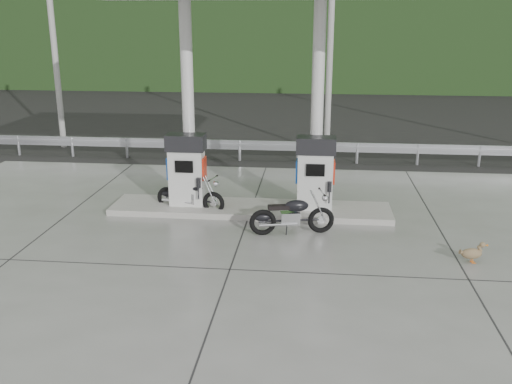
# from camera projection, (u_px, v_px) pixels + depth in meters

# --- Properties ---
(ground) EXTENTS (160.00, 160.00, 0.00)m
(ground) POSITION_uv_depth(u_px,v_px,m) (237.00, 251.00, 12.01)
(ground) COLOR black
(ground) RESTS_ON ground
(forecourt_apron) EXTENTS (18.00, 14.00, 0.02)m
(forecourt_apron) POSITION_uv_depth(u_px,v_px,m) (237.00, 250.00, 12.00)
(forecourt_apron) COLOR slate
(forecourt_apron) RESTS_ON ground
(pump_island) EXTENTS (7.00, 1.40, 0.15)m
(pump_island) POSITION_uv_depth(u_px,v_px,m) (250.00, 209.00, 14.36)
(pump_island) COLOR gray
(pump_island) RESTS_ON forecourt_apron
(gas_pump_left) EXTENTS (0.95, 0.55, 1.80)m
(gas_pump_left) POSITION_uv_depth(u_px,v_px,m) (187.00, 170.00, 14.24)
(gas_pump_left) COLOR silver
(gas_pump_left) RESTS_ON pump_island
(gas_pump_right) EXTENTS (0.95, 0.55, 1.80)m
(gas_pump_right) POSITION_uv_depth(u_px,v_px,m) (315.00, 173.00, 13.92)
(gas_pump_right) COLOR silver
(gas_pump_right) RESTS_ON pump_island
(canopy_column_left) EXTENTS (0.30, 0.30, 5.00)m
(canopy_column_left) POSITION_uv_depth(u_px,v_px,m) (188.00, 104.00, 14.16)
(canopy_column_left) COLOR white
(canopy_column_left) RESTS_ON pump_island
(canopy_column_right) EXTENTS (0.30, 0.30, 5.00)m
(canopy_column_right) POSITION_uv_depth(u_px,v_px,m) (317.00, 105.00, 13.84)
(canopy_column_right) COLOR white
(canopy_column_right) RESTS_ON pump_island
(guardrail) EXTENTS (26.00, 0.16, 1.42)m
(guardrail) POSITION_uv_depth(u_px,v_px,m) (269.00, 141.00, 19.42)
(guardrail) COLOR #ACAEB4
(guardrail) RESTS_ON ground
(road) EXTENTS (60.00, 7.00, 0.01)m
(road) POSITION_uv_depth(u_px,v_px,m) (276.00, 141.00, 22.95)
(road) COLOR black
(road) RESTS_ON ground
(utility_pole_a) EXTENTS (0.22, 0.22, 8.00)m
(utility_pole_a) POSITION_uv_depth(u_px,v_px,m) (53.00, 39.00, 20.69)
(utility_pole_a) COLOR #999993
(utility_pole_a) RESTS_ON ground
(utility_pole_b) EXTENTS (0.22, 0.22, 8.00)m
(utility_pole_b) POSITION_uv_depth(u_px,v_px,m) (330.00, 40.00, 19.70)
(utility_pole_b) COLOR #999993
(utility_pole_b) RESTS_ON ground
(tree_band) EXTENTS (80.00, 6.00, 6.00)m
(tree_band) POSITION_uv_depth(u_px,v_px,m) (295.00, 45.00, 39.70)
(tree_band) COLOR black
(tree_band) RESTS_ON ground
(forested_hills) EXTENTS (100.00, 40.00, 140.00)m
(forested_hills) POSITION_uv_depth(u_px,v_px,m) (304.00, 60.00, 69.13)
(forested_hills) COLOR black
(forested_hills) RESTS_ON ground
(motorcycle_left) EXTENTS (1.89, 0.95, 0.86)m
(motorcycle_left) POSITION_uv_depth(u_px,v_px,m) (292.00, 216.00, 12.79)
(motorcycle_left) COLOR black
(motorcycle_left) RESTS_ON forecourt_apron
(motorcycle_right) EXTENTS (1.81, 0.93, 0.82)m
(motorcycle_right) POSITION_uv_depth(u_px,v_px,m) (190.00, 196.00, 14.31)
(motorcycle_right) COLOR black
(motorcycle_right) RESTS_ON forecourt_apron
(duck) EXTENTS (0.53, 0.23, 0.37)m
(duck) POSITION_uv_depth(u_px,v_px,m) (471.00, 254.00, 11.32)
(duck) COLOR brown
(duck) RESTS_ON forecourt_apron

